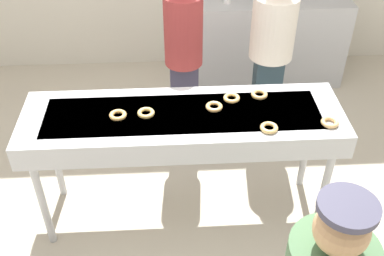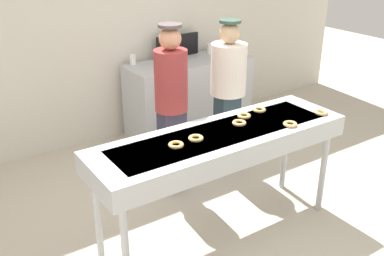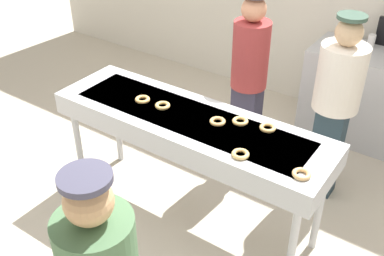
{
  "view_description": "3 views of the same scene",
  "coord_description": "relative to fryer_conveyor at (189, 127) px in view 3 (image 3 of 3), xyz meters",
  "views": [
    {
      "loc": [
        -0.08,
        -2.55,
        2.87
      ],
      "look_at": [
        0.07,
        0.03,
        0.83
      ],
      "focal_mm": 43.26,
      "sensor_mm": 36.0,
      "label": 1
    },
    {
      "loc": [
        -2.02,
        -2.6,
        2.48
      ],
      "look_at": [
        -0.15,
        0.21,
        0.98
      ],
      "focal_mm": 41.87,
      "sensor_mm": 36.0,
      "label": 2
    },
    {
      "loc": [
        1.68,
        -2.39,
        2.79
      ],
      "look_at": [
        -0.03,
        0.07,
        0.83
      ],
      "focal_mm": 42.93,
      "sensor_mm": 36.0,
      "label": 3
    }
  ],
  "objects": [
    {
      "name": "paper_cup_4",
      "position": [
        0.35,
        2.25,
        0.13
      ],
      "size": [
        0.07,
        0.07,
        0.13
      ],
      "primitive_type": "cylinder",
      "color": "white",
      "rests_on": "prep_counter"
    },
    {
      "name": "paper_cup_0",
      "position": [
        0.7,
        2.17,
        0.13
      ],
      "size": [
        0.07,
        0.07,
        0.13
      ],
      "primitive_type": "cylinder",
      "color": "white",
      "rests_on": "prep_counter"
    },
    {
      "name": "glazed_donut_0",
      "position": [
        -0.44,
        -0.01,
        0.11
      ],
      "size": [
        0.17,
        0.17,
        0.03
      ],
      "primitive_type": "torus",
      "rotation": [
        0.0,
        0.0,
        2.49
      ],
      "color": "#EDB563",
      "rests_on": "fryer_conveyor"
    },
    {
      "name": "glazed_donut_6",
      "position": [
        0.36,
        0.14,
        0.11
      ],
      "size": [
        0.17,
        0.17,
        0.03
      ],
      "primitive_type": "torus",
      "rotation": [
        0.0,
        0.0,
        2.34
      ],
      "color": "#EEBB69",
      "rests_on": "fryer_conveyor"
    },
    {
      "name": "worker_assistant",
      "position": [
        0.04,
        0.85,
        0.07
      ],
      "size": [
        0.32,
        0.32,
        1.71
      ],
      "rotation": [
        0.0,
        0.0,
        3.25
      ],
      "color": "#302E42",
      "rests_on": "ground"
    },
    {
      "name": "paper_cup_1",
      "position": [
        0.53,
        1.91,
        0.13
      ],
      "size": [
        0.07,
        0.07,
        0.13
      ],
      "primitive_type": "cylinder",
      "color": "white",
      "rests_on": "prep_counter"
    },
    {
      "name": "glazed_donut_4",
      "position": [
        0.56,
        -0.21,
        0.11
      ],
      "size": [
        0.16,
        0.16,
        0.03
      ],
      "primitive_type": "torus",
      "rotation": [
        0.0,
        0.0,
        2.04
      ],
      "color": "#E4B669",
      "rests_on": "fryer_conveyor"
    },
    {
      "name": "glazed_donut_2",
      "position": [
        0.22,
        0.05,
        0.11
      ],
      "size": [
        0.14,
        0.14,
        0.03
      ],
      "primitive_type": "torus",
      "rotation": [
        0.0,
        0.0,
        1.33
      ],
      "color": "#EEB56A",
      "rests_on": "fryer_conveyor"
    },
    {
      "name": "worker_baker",
      "position": [
        0.8,
        0.94,
        0.08
      ],
      "size": [
        0.38,
        0.38,
        1.66
      ],
      "rotation": [
        0.0,
        0.0,
        2.85
      ],
      "color": "#233641",
      "rests_on": "ground"
    },
    {
      "name": "glazed_donut_5",
      "position": [
        -0.25,
        -0.0,
        0.11
      ],
      "size": [
        0.15,
        0.15,
        0.03
      ],
      "primitive_type": "torus",
      "rotation": [
        0.0,
        0.0,
        2.77
      ],
      "color": "#E1BC66",
      "rests_on": "fryer_conveyor"
    },
    {
      "name": "fryer_conveyor",
      "position": [
        0.0,
        0.0,
        0.0
      ],
      "size": [
        2.23,
        0.66,
        0.98
      ],
      "color": "#B7BABF",
      "rests_on": "ground"
    },
    {
      "name": "glazed_donut_3",
      "position": [
        0.56,
        0.18,
        0.11
      ],
      "size": [
        0.12,
        0.12,
        0.03
      ],
      "primitive_type": "torus",
      "rotation": [
        0.0,
        0.0,
        1.53
      ],
      "color": "#E5B466",
      "rests_on": "fryer_conveyor"
    },
    {
      "name": "ground_plane",
      "position": [
        0.0,
        0.0,
        -0.89
      ],
      "size": [
        16.0,
        16.0,
        0.0
      ],
      "primitive_type": "plane",
      "color": "beige"
    },
    {
      "name": "glazed_donut_1",
      "position": [
        0.97,
        -0.18,
        0.11
      ],
      "size": [
        0.13,
        0.13,
        0.03
      ],
      "primitive_type": "torus",
      "rotation": [
        0.0,
        0.0,
        3.04
      ],
      "color": "#E1AE6B",
      "rests_on": "fryer_conveyor"
    }
  ]
}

